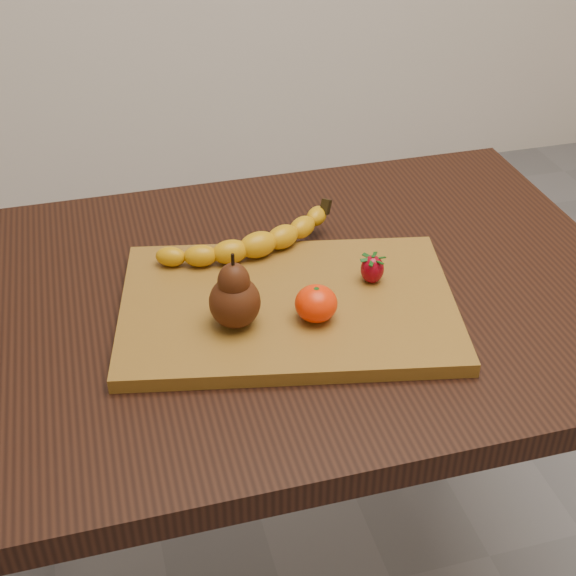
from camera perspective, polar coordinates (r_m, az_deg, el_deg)
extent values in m
cube|color=black|center=(1.15, -0.11, -0.94)|extent=(1.00, 0.70, 0.04)
cylinder|color=black|center=(1.61, -18.87, -8.27)|extent=(0.05, 0.05, 0.72)
cylinder|color=black|center=(1.74, 11.74, -3.16)|extent=(0.05, 0.05, 0.72)
cube|color=brown|center=(1.09, 0.00, -1.29)|extent=(0.50, 0.38, 0.02)
ellipsoid|color=#FC2E02|center=(1.04, 2.01, -1.11)|extent=(0.07, 0.07, 0.05)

